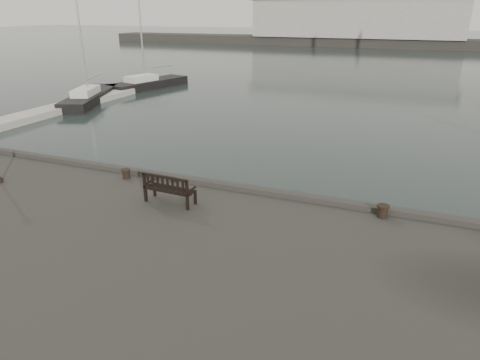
% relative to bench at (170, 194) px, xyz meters
% --- Properties ---
extents(ground, '(400.00, 400.00, 0.00)m').
position_rel_bench_xyz_m(ground, '(0.79, 2.03, -1.88)').
color(ground, black).
rests_on(ground, ground).
extents(pontoon, '(2.00, 24.00, 0.50)m').
position_rel_bench_xyz_m(pontoon, '(-19.21, 12.03, -1.63)').
color(pontoon, beige).
rests_on(pontoon, ground).
extents(breakwater, '(140.00, 9.50, 12.20)m').
position_rel_bench_xyz_m(breakwater, '(-3.77, 94.03, 2.42)').
color(breakwater, '#383530').
rests_on(breakwater, ground).
extents(bench, '(1.76, 0.68, 1.00)m').
position_rel_bench_xyz_m(bench, '(0.00, 0.00, 0.00)').
color(bench, black).
rests_on(bench, quay).
extents(bollard_left, '(0.40, 0.40, 0.36)m').
position_rel_bench_xyz_m(bollard_left, '(-2.72, 1.36, -0.14)').
color(bollard_left, black).
rests_on(bollard_left, quay).
extents(bollard_right, '(0.48, 0.48, 0.40)m').
position_rel_bench_xyz_m(bollard_right, '(6.65, 1.53, -0.12)').
color(bollard_right, black).
rests_on(bollard_right, quay).
extents(yacht_b, '(5.96, 10.41, 13.59)m').
position_rel_bench_xyz_m(yacht_b, '(-19.59, 19.26, -1.63)').
color(yacht_b, black).
rests_on(yacht_b, ground).
extents(yacht_d, '(4.64, 9.79, 11.92)m').
position_rel_bench_xyz_m(yacht_d, '(-18.94, 27.56, -1.65)').
color(yacht_d, black).
rests_on(yacht_d, ground).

